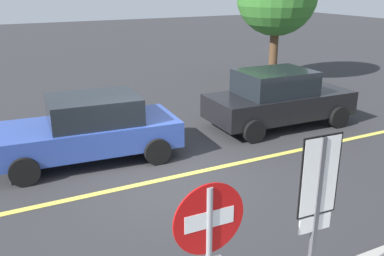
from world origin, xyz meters
name	(u,v)px	position (x,y,z in m)	size (l,w,h in m)	color
ground_plane	(162,180)	(0.00, 0.00, 0.00)	(80.00, 80.00, 0.00)	#2D2D30
lane_marking_centre	(273,156)	(3.00, 0.00, 0.01)	(28.00, 0.16, 0.01)	#E0D14C
stop_sign	(209,251)	(-1.50, -4.74, 1.60)	(0.76, 0.07, 2.34)	gray
speed_limit_sign	(317,197)	(0.02, -4.60, 1.76)	(0.54, 0.06, 2.52)	#4C4C51
car_black_approaching	(278,99)	(4.54, 1.87, 0.84)	(4.39, 2.14, 1.69)	black
car_blue_crossing	(89,128)	(-1.08, 1.87, 0.79)	(4.46, 2.30, 1.56)	#2D479E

